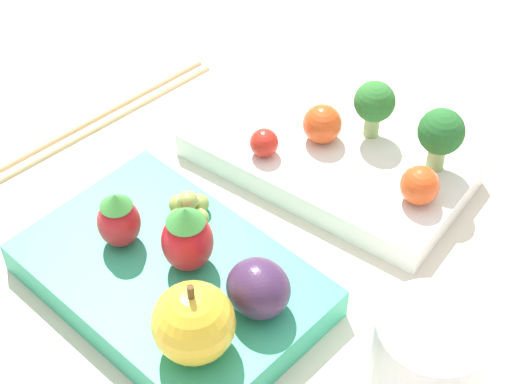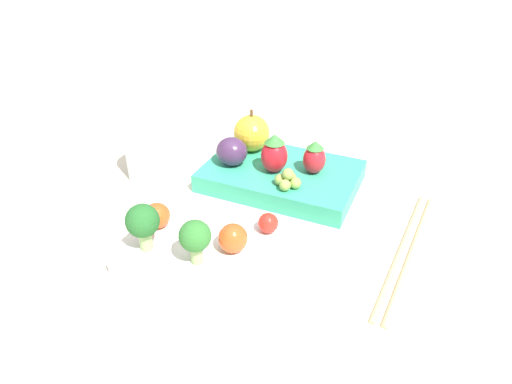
% 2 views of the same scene
% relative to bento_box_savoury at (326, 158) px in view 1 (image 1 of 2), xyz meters
% --- Properties ---
extents(ground_plane, '(4.00, 4.00, 0.00)m').
position_rel_bento_box_savoury_xyz_m(ground_plane, '(0.00, -0.07, -0.01)').
color(ground_plane, beige).
extents(bento_box_savoury, '(0.20, 0.13, 0.02)m').
position_rel_bento_box_savoury_xyz_m(bento_box_savoury, '(0.00, 0.00, 0.00)').
color(bento_box_savoury, white).
rests_on(bento_box_savoury, ground_plane).
extents(bento_box_fruit, '(0.18, 0.12, 0.02)m').
position_rel_bento_box_savoury_xyz_m(bento_box_fruit, '(0.01, -0.15, 0.00)').
color(bento_box_fruit, '#33A87F').
rests_on(bento_box_fruit, ground_plane).
extents(broccoli_floret_0, '(0.03, 0.03, 0.05)m').
position_rel_bento_box_savoury_xyz_m(broccoli_floret_0, '(0.07, 0.03, 0.04)').
color(broccoli_floret_0, '#93B770').
rests_on(broccoli_floret_0, bento_box_savoury).
extents(broccoli_floret_1, '(0.03, 0.03, 0.04)m').
position_rel_bento_box_savoury_xyz_m(broccoli_floret_1, '(0.01, 0.03, 0.04)').
color(broccoli_floret_1, '#93B770').
rests_on(broccoli_floret_1, bento_box_savoury).
extents(cherry_tomato_0, '(0.03, 0.03, 0.03)m').
position_rel_bento_box_savoury_xyz_m(cherry_tomato_0, '(0.08, 0.00, 0.02)').
color(cherry_tomato_0, '#DB4C1E').
rests_on(cherry_tomato_0, bento_box_savoury).
extents(cherry_tomato_1, '(0.02, 0.02, 0.02)m').
position_rel_bento_box_savoury_xyz_m(cherry_tomato_1, '(-0.03, -0.03, 0.02)').
color(cherry_tomato_1, red).
rests_on(cherry_tomato_1, bento_box_savoury).
extents(cherry_tomato_2, '(0.03, 0.03, 0.03)m').
position_rel_bento_box_savoury_xyz_m(cherry_tomato_2, '(-0.01, 0.00, 0.02)').
color(cherry_tomato_2, '#DB4C1E').
rests_on(cherry_tomato_2, bento_box_savoury).
extents(apple, '(0.05, 0.05, 0.05)m').
position_rel_bento_box_savoury_xyz_m(apple, '(0.05, -0.18, 0.04)').
color(apple, gold).
rests_on(apple, bento_box_fruit).
extents(strawberry_0, '(0.03, 0.03, 0.04)m').
position_rel_bento_box_savoury_xyz_m(strawberry_0, '(-0.04, -0.16, 0.03)').
color(strawberry_0, red).
rests_on(strawberry_0, bento_box_fruit).
extents(strawberry_1, '(0.03, 0.03, 0.05)m').
position_rel_bento_box_savoury_xyz_m(strawberry_1, '(0.01, -0.14, 0.04)').
color(strawberry_1, red).
rests_on(strawberry_1, bento_box_fruit).
extents(plum, '(0.04, 0.04, 0.03)m').
position_rel_bento_box_savoury_xyz_m(plum, '(0.06, -0.14, 0.03)').
color(plum, '#42284C').
rests_on(plum, bento_box_fruit).
extents(grape_cluster, '(0.03, 0.03, 0.02)m').
position_rel_bento_box_savoury_xyz_m(grape_cluster, '(-0.02, -0.11, 0.02)').
color(grape_cluster, '#8EA84C').
rests_on(grape_cluster, bento_box_fruit).
extents(drinking_cup, '(0.06, 0.06, 0.07)m').
position_rel_bento_box_savoury_xyz_m(drinking_cup, '(0.16, -0.11, 0.02)').
color(drinking_cup, silver).
rests_on(drinking_cup, ground_plane).
extents(chopsticks_pair, '(0.03, 0.21, 0.01)m').
position_rel_bento_box_savoury_xyz_m(chopsticks_pair, '(-0.16, -0.08, -0.01)').
color(chopsticks_pair, tan).
rests_on(chopsticks_pair, ground_plane).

